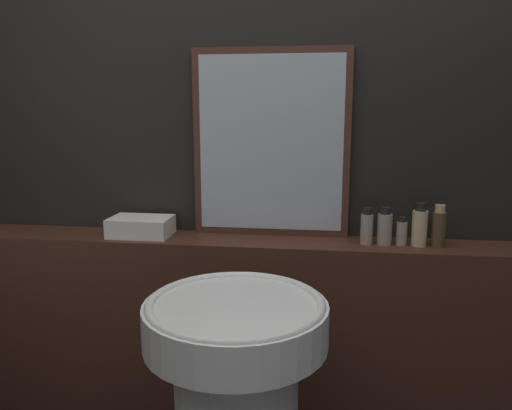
# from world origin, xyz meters

# --- Properties ---
(wall_back) EXTENTS (8.00, 0.06, 2.50)m
(wall_back) POSITION_xyz_m (0.00, 1.29, 1.25)
(wall_back) COLOR black
(wall_back) RESTS_ON ground_plane
(vanity_counter) EXTENTS (2.50, 0.21, 0.92)m
(vanity_counter) POSITION_xyz_m (0.00, 1.15, 0.46)
(vanity_counter) COLOR #422319
(vanity_counter) RESTS_ON ground_plane
(mirror) EXTENTS (0.57, 0.03, 0.68)m
(mirror) POSITION_xyz_m (0.01, 1.24, 1.26)
(mirror) COLOR #47281E
(mirror) RESTS_ON vanity_counter
(towel_stack) EXTENTS (0.22, 0.15, 0.07)m
(towel_stack) POSITION_xyz_m (-0.46, 1.15, 0.96)
(towel_stack) COLOR silver
(towel_stack) RESTS_ON vanity_counter
(shampoo_bottle) EXTENTS (0.04, 0.04, 0.13)m
(shampoo_bottle) POSITION_xyz_m (0.36, 1.15, 0.98)
(shampoo_bottle) COLOR gray
(shampoo_bottle) RESTS_ON vanity_counter
(conditioner_bottle) EXTENTS (0.05, 0.05, 0.13)m
(conditioner_bottle) POSITION_xyz_m (0.42, 1.15, 0.98)
(conditioner_bottle) COLOR gray
(conditioner_bottle) RESTS_ON vanity_counter
(lotion_bottle) EXTENTS (0.04, 0.04, 0.10)m
(lotion_bottle) POSITION_xyz_m (0.48, 1.15, 0.97)
(lotion_bottle) COLOR gray
(lotion_bottle) RESTS_ON vanity_counter
(body_wash_bottle) EXTENTS (0.05, 0.05, 0.15)m
(body_wash_bottle) POSITION_xyz_m (0.54, 1.15, 0.99)
(body_wash_bottle) COLOR #C6B284
(body_wash_bottle) RESTS_ON vanity_counter
(hand_soap_bottle) EXTENTS (0.05, 0.05, 0.15)m
(hand_soap_bottle) POSITION_xyz_m (0.60, 1.15, 0.99)
(hand_soap_bottle) COLOR #4C3823
(hand_soap_bottle) RESTS_ON vanity_counter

